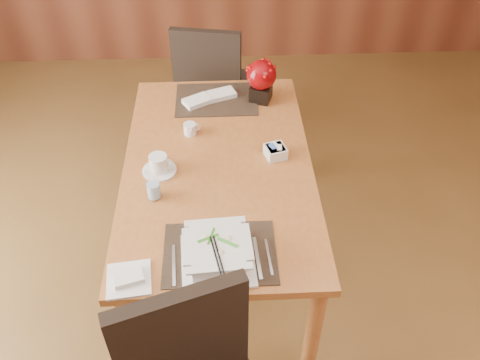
{
  "coord_description": "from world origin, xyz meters",
  "views": [
    {
      "loc": [
        0.02,
        -1.25,
        2.33
      ],
      "look_at": [
        0.09,
        0.35,
        0.87
      ],
      "focal_mm": 38.0,
      "sensor_mm": 36.0,
      "label": 1
    }
  ],
  "objects_px": {
    "soup_setting": "(217,253)",
    "sugar_caddy": "(276,152)",
    "creamer_jug": "(190,129)",
    "dining_table": "(218,179)",
    "water_glass": "(153,185)",
    "far_chair": "(211,82)",
    "berry_decor": "(261,79)",
    "coffee_cup": "(159,165)",
    "bread_plate": "(129,279)"
  },
  "relations": [
    {
      "from": "dining_table",
      "to": "sugar_caddy",
      "type": "distance_m",
      "value": 0.31
    },
    {
      "from": "berry_decor",
      "to": "far_chair",
      "type": "relative_size",
      "value": 0.25
    },
    {
      "from": "coffee_cup",
      "to": "far_chair",
      "type": "height_order",
      "value": "far_chair"
    },
    {
      "from": "bread_plate",
      "to": "far_chair",
      "type": "relative_size",
      "value": 0.17
    },
    {
      "from": "soup_setting",
      "to": "far_chair",
      "type": "distance_m",
      "value": 1.69
    },
    {
      "from": "creamer_jug",
      "to": "far_chair",
      "type": "xyz_separation_m",
      "value": [
        0.1,
        0.83,
        -0.24
      ]
    },
    {
      "from": "berry_decor",
      "to": "coffee_cup",
      "type": "bearing_deg",
      "value": -132.0
    },
    {
      "from": "sugar_caddy",
      "to": "creamer_jug",
      "type": "bearing_deg",
      "value": 154.36
    },
    {
      "from": "creamer_jug",
      "to": "berry_decor",
      "type": "xyz_separation_m",
      "value": [
        0.38,
        0.29,
        0.11
      ]
    },
    {
      "from": "soup_setting",
      "to": "creamer_jug",
      "type": "bearing_deg",
      "value": 95.2
    },
    {
      "from": "dining_table",
      "to": "bread_plate",
      "type": "height_order",
      "value": "bread_plate"
    },
    {
      "from": "dining_table",
      "to": "water_glass",
      "type": "height_order",
      "value": "water_glass"
    },
    {
      "from": "soup_setting",
      "to": "creamer_jug",
      "type": "relative_size",
      "value": 3.62
    },
    {
      "from": "coffee_cup",
      "to": "sugar_caddy",
      "type": "xyz_separation_m",
      "value": [
        0.56,
        0.09,
        -0.01
      ]
    },
    {
      "from": "dining_table",
      "to": "soup_setting",
      "type": "relative_size",
      "value": 5.01
    },
    {
      "from": "coffee_cup",
      "to": "sugar_caddy",
      "type": "distance_m",
      "value": 0.56
    },
    {
      "from": "dining_table",
      "to": "sugar_caddy",
      "type": "height_order",
      "value": "sugar_caddy"
    },
    {
      "from": "creamer_jug",
      "to": "berry_decor",
      "type": "relative_size",
      "value": 0.34
    },
    {
      "from": "soup_setting",
      "to": "creamer_jug",
      "type": "distance_m",
      "value": 0.85
    },
    {
      "from": "water_glass",
      "to": "bread_plate",
      "type": "relative_size",
      "value": 0.89
    },
    {
      "from": "dining_table",
      "to": "coffee_cup",
      "type": "xyz_separation_m",
      "value": [
        -0.27,
        -0.04,
        0.14
      ]
    },
    {
      "from": "creamer_jug",
      "to": "sugar_caddy",
      "type": "bearing_deg",
      "value": -42.7
    },
    {
      "from": "berry_decor",
      "to": "water_glass",
      "type": "bearing_deg",
      "value": -125.21
    },
    {
      "from": "water_glass",
      "to": "bread_plate",
      "type": "height_order",
      "value": "water_glass"
    },
    {
      "from": "coffee_cup",
      "to": "creamer_jug",
      "type": "relative_size",
      "value": 1.94
    },
    {
      "from": "coffee_cup",
      "to": "water_glass",
      "type": "xyz_separation_m",
      "value": [
        -0.01,
        -0.17,
        0.03
      ]
    },
    {
      "from": "creamer_jug",
      "to": "sugar_caddy",
      "type": "relative_size",
      "value": 0.88
    },
    {
      "from": "coffee_cup",
      "to": "berry_decor",
      "type": "xyz_separation_m",
      "value": [
        0.52,
        0.58,
        0.1
      ]
    },
    {
      "from": "dining_table",
      "to": "water_glass",
      "type": "relative_size",
      "value": 10.13
    },
    {
      "from": "creamer_jug",
      "to": "bread_plate",
      "type": "relative_size",
      "value": 0.5
    },
    {
      "from": "soup_setting",
      "to": "bread_plate",
      "type": "xyz_separation_m",
      "value": [
        -0.34,
        -0.07,
        -0.05
      ]
    },
    {
      "from": "far_chair",
      "to": "berry_decor",
      "type": "bearing_deg",
      "value": 128.5
    },
    {
      "from": "coffee_cup",
      "to": "soup_setting",
      "type": "bearing_deg",
      "value": -64.3
    },
    {
      "from": "bread_plate",
      "to": "dining_table",
      "type": "bearing_deg",
      "value": 62.41
    },
    {
      "from": "soup_setting",
      "to": "coffee_cup",
      "type": "bearing_deg",
      "value": 112.15
    },
    {
      "from": "soup_setting",
      "to": "water_glass",
      "type": "height_order",
      "value": "water_glass"
    },
    {
      "from": "far_chair",
      "to": "creamer_jug",
      "type": "bearing_deg",
      "value": 93.6
    },
    {
      "from": "water_glass",
      "to": "sugar_caddy",
      "type": "bearing_deg",
      "value": 24.61
    },
    {
      "from": "soup_setting",
      "to": "sugar_caddy",
      "type": "height_order",
      "value": "soup_setting"
    },
    {
      "from": "coffee_cup",
      "to": "far_chair",
      "type": "xyz_separation_m",
      "value": [
        0.24,
        1.11,
        -0.24
      ]
    },
    {
      "from": "far_chair",
      "to": "soup_setting",
      "type": "bearing_deg",
      "value": 101.59
    },
    {
      "from": "dining_table",
      "to": "water_glass",
      "type": "xyz_separation_m",
      "value": [
        -0.28,
        -0.21,
        0.17
      ]
    },
    {
      "from": "far_chair",
      "to": "sugar_caddy",
      "type": "bearing_deg",
      "value": 117.74
    },
    {
      "from": "soup_setting",
      "to": "water_glass",
      "type": "bearing_deg",
      "value": 122.43
    },
    {
      "from": "soup_setting",
      "to": "berry_decor",
      "type": "relative_size",
      "value": 1.25
    },
    {
      "from": "dining_table",
      "to": "soup_setting",
      "type": "height_order",
      "value": "soup_setting"
    },
    {
      "from": "water_glass",
      "to": "far_chair",
      "type": "distance_m",
      "value": 1.34
    },
    {
      "from": "soup_setting",
      "to": "bread_plate",
      "type": "distance_m",
      "value": 0.35
    },
    {
      "from": "creamer_jug",
      "to": "far_chair",
      "type": "height_order",
      "value": "far_chair"
    },
    {
      "from": "dining_table",
      "to": "berry_decor",
      "type": "relative_size",
      "value": 6.25
    }
  ]
}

